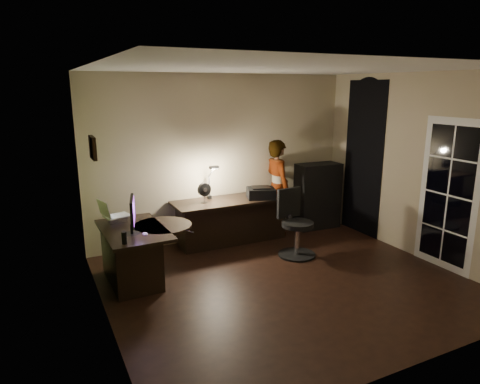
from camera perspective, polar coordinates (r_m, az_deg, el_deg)
name	(u,v)px	position (r m, az deg, el deg)	size (l,w,h in m)	color
floor	(285,282)	(5.77, 6.09, -11.86)	(4.50, 4.00, 0.01)	black
ceiling	(291,68)	(5.21, 6.87, 16.13)	(4.50, 4.00, 0.01)	silver
wall_back	(223,158)	(7.06, -2.34, 4.55)	(4.50, 0.01, 2.70)	tan
wall_front	(419,228)	(3.85, 22.73, -4.46)	(4.50, 0.01, 2.70)	tan
wall_left	(99,203)	(4.55, -18.24, -1.36)	(0.01, 4.00, 2.70)	tan
wall_right	(419,167)	(6.79, 22.73, 3.11)	(0.01, 4.00, 2.70)	tan
green_wall_overlay	(101,202)	(4.55, -18.05, -1.34)	(0.00, 4.00, 2.70)	#4C602A
arched_doorway	(363,159)	(7.58, 16.12, 4.28)	(0.01, 0.90, 2.60)	black
french_door	(448,195)	(6.50, 25.99, -0.38)	(0.02, 0.92, 2.10)	white
framed_picture	(93,148)	(4.90, -19.05, 5.60)	(0.04, 0.30, 0.25)	black
desk_left	(135,255)	(5.79, -13.82, -8.15)	(0.77, 1.25, 0.72)	black
desk_right	(233,221)	(6.97, -0.90, -3.89)	(1.96, 0.69, 0.73)	black
cabinet	(317,196)	(7.81, 10.28, -0.50)	(0.78, 0.39, 1.17)	black
laptop_stand	(117,220)	(5.99, -16.02, -3.57)	(0.23, 0.19, 0.10)	silver
laptop	(117,208)	(5.95, -16.13, -2.06)	(0.35, 0.32, 0.24)	silver
monitor	(131,222)	(5.45, -14.29, -3.85)	(0.10, 0.51, 0.34)	black
mouse	(145,234)	(5.43, -12.53, -5.48)	(0.06, 0.10, 0.04)	silver
phone	(153,226)	(5.75, -11.47, -4.50)	(0.07, 0.13, 0.01)	black
pen	(190,231)	(5.47, -6.74, -5.23)	(0.01, 0.15, 0.01)	black
speaker	(124,239)	(5.15, -15.17, -6.01)	(0.06, 0.06, 0.16)	black
notepad	(171,228)	(5.63, -9.20, -4.76)	(0.16, 0.22, 0.01)	silver
desk_fan	(204,193)	(6.65, -4.81, -0.14)	(0.21, 0.11, 0.32)	black
headphones	(257,197)	(6.82, 2.23, -0.72)	(0.21, 0.09, 0.10)	navy
printer	(261,193)	(6.92, 2.81, -0.11)	(0.44, 0.34, 0.19)	black
desk_lamp	(209,181)	(6.85, -4.13, 1.49)	(0.15, 0.27, 0.60)	black
office_chair	(298,224)	(6.44, 7.70, -4.24)	(0.56, 0.56, 1.01)	black
person	(277,187)	(7.34, 5.02, 0.63)	(0.58, 0.39, 1.63)	#D8A88C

